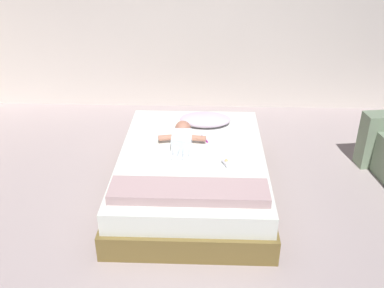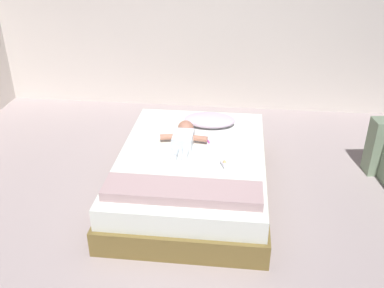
# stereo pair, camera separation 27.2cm
# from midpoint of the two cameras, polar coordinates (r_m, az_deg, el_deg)

# --- Properties ---
(ground_plane) EXTENTS (8.00, 8.00, 0.00)m
(ground_plane) POSITION_cam_midpoint_polar(r_m,az_deg,el_deg) (3.70, 1.86, -13.33)
(ground_plane) COLOR #AE9E9E
(wall_behind_bed) EXTENTS (8.00, 0.12, 2.55)m
(wall_behind_bed) POSITION_cam_midpoint_polar(r_m,az_deg,el_deg) (5.88, 4.60, 16.63)
(wall_behind_bed) COLOR silver
(wall_behind_bed) RESTS_ON ground_plane
(bed) EXTENTS (1.42, 2.04, 0.42)m
(bed) POSITION_cam_midpoint_polar(r_m,az_deg,el_deg) (4.23, 1.85, -3.81)
(bed) COLOR brown
(bed) RESTS_ON ground_plane
(pillow) EXTENTS (0.54, 0.33, 0.12)m
(pillow) POSITION_cam_midpoint_polar(r_m,az_deg,el_deg) (4.65, 3.99, 3.11)
(pillow) COLOR silver
(pillow) RESTS_ON bed
(baby) EXTENTS (0.47, 0.59, 0.16)m
(baby) POSITION_cam_midpoint_polar(r_m,az_deg,el_deg) (4.27, 0.73, 0.87)
(baby) COLOR white
(baby) RESTS_ON bed
(toothbrush) EXTENTS (0.07, 0.15, 0.02)m
(toothbrush) POSITION_cam_midpoint_polar(r_m,az_deg,el_deg) (4.37, 3.69, 0.64)
(toothbrush) COLOR #BE2BA9
(toothbrush) RESTS_ON bed
(blanket) EXTENTS (1.28, 0.31, 0.08)m
(blanket) POSITION_cam_midpoint_polar(r_m,az_deg,el_deg) (3.51, 0.96, -6.24)
(blanket) COLOR #B89899
(blanket) RESTS_ON bed
(baby_bottle) EXTENTS (0.08, 0.11, 0.07)m
(baby_bottle) POSITION_cam_midpoint_polar(r_m,az_deg,el_deg) (3.92, 6.23, -2.63)
(baby_bottle) COLOR white
(baby_bottle) RESTS_ON bed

